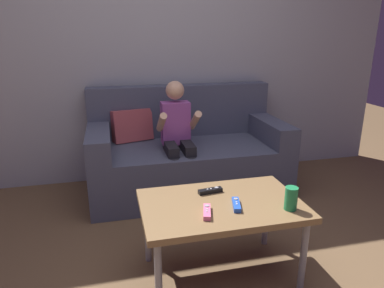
% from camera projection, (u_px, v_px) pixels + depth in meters
% --- Properties ---
extents(wall_back, '(4.58, 0.05, 2.50)m').
position_uv_depth(wall_back, '(152.00, 42.00, 3.08)').
color(wall_back, '#999EA8').
rests_on(wall_back, ground).
extents(couch, '(1.64, 0.80, 0.88)m').
position_uv_depth(couch, '(186.00, 155.00, 3.05)').
color(couch, '#474C60').
rests_on(couch, ground).
extents(person_seated_on_couch, '(0.32, 0.39, 0.97)m').
position_uv_depth(person_seated_on_couch, '(178.00, 134.00, 2.78)').
color(person_seated_on_couch, black).
rests_on(person_seated_on_couch, ground).
extents(coffee_table, '(0.86, 0.55, 0.46)m').
position_uv_depth(coffee_table, '(221.00, 210.00, 1.89)').
color(coffee_table, brown).
rests_on(coffee_table, ground).
extents(game_remote_blue_near_edge, '(0.07, 0.14, 0.03)m').
position_uv_depth(game_remote_blue_near_edge, '(236.00, 205.00, 1.82)').
color(game_remote_blue_near_edge, blue).
rests_on(game_remote_blue_near_edge, coffee_table).
extents(game_remote_pink_center, '(0.07, 0.14, 0.03)m').
position_uv_depth(game_remote_pink_center, '(207.00, 212.00, 1.75)').
color(game_remote_pink_center, pink).
rests_on(game_remote_pink_center, coffee_table).
extents(game_remote_black_far_corner, '(0.14, 0.05, 0.03)m').
position_uv_depth(game_remote_black_far_corner, '(210.00, 191.00, 1.98)').
color(game_remote_black_far_corner, black).
rests_on(game_remote_black_far_corner, coffee_table).
extents(soda_can, '(0.07, 0.07, 0.12)m').
position_uv_depth(soda_can, '(291.00, 198.00, 1.78)').
color(soda_can, '#1E7F47').
rests_on(soda_can, coffee_table).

